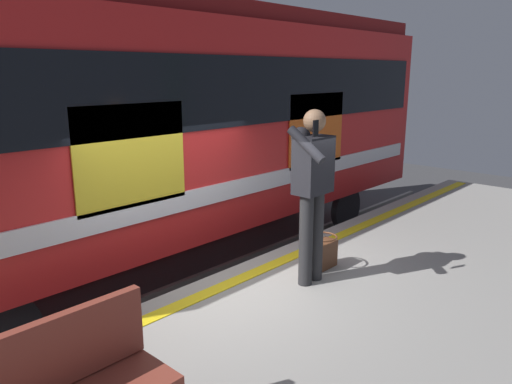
{
  "coord_description": "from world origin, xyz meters",
  "views": [
    {
      "loc": [
        3.41,
        3.64,
        3.13
      ],
      "look_at": [
        -0.21,
        0.3,
        1.91
      ],
      "focal_mm": 34.21,
      "sensor_mm": 36.0,
      "label": 1
    }
  ],
  "objects": [
    {
      "name": "train_carriage",
      "position": [
        -1.22,
        -2.34,
        2.48
      ],
      "size": [
        9.73,
        2.91,
        3.89
      ],
      "color": "red",
      "rests_on": "ground"
    },
    {
      "name": "safety_line",
      "position": [
        0.0,
        0.3,
        1.01
      ],
      "size": [
        12.32,
        0.16,
        0.01
      ],
      "primitive_type": "cube",
      "color": "yellow",
      "rests_on": "platform"
    },
    {
      "name": "passenger",
      "position": [
        -0.43,
        0.86,
        2.06
      ],
      "size": [
        0.57,
        0.55,
        1.77
      ],
      "color": "#262628",
      "rests_on": "platform"
    },
    {
      "name": "handbag",
      "position": [
        -0.81,
        0.75,
        1.18
      ],
      "size": [
        0.36,
        0.32,
        0.37
      ],
      "color": "#59331E",
      "rests_on": "platform"
    },
    {
      "name": "track_rail_far",
      "position": [
        0.0,
        -3.06,
        0.08
      ],
      "size": [
        16.34,
        0.08,
        0.16
      ],
      "primitive_type": "cube",
      "color": "slate",
      "rests_on": "ground"
    },
    {
      "name": "ground_plane",
      "position": [
        0.0,
        0.0,
        0.0
      ],
      "size": [
        25.03,
        25.03,
        0.0
      ],
      "primitive_type": "plane",
      "color": "#3D3D3F"
    },
    {
      "name": "track_rail_near",
      "position": [
        0.0,
        -1.63,
        0.08
      ],
      "size": [
        16.34,
        0.08,
        0.16
      ],
      "primitive_type": "cube",
      "color": "slate",
      "rests_on": "ground"
    }
  ]
}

